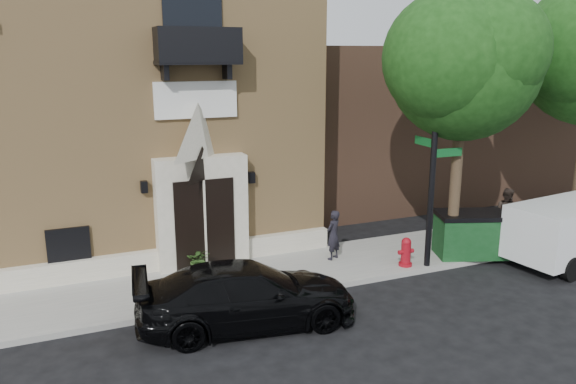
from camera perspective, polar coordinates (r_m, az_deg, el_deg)
name	(u,v)px	position (r m, az deg, el deg)	size (l,w,h in m)	color
ground	(270,301)	(14.57, -1.86, -11.01)	(120.00, 120.00, 0.00)	black
sidewalk	(284,272)	(16.16, -0.44, -8.14)	(42.00, 3.00, 0.15)	gray
church	(104,99)	(20.44, -18.18, 8.99)	(12.20, 11.01, 9.30)	tan
neighbour_building	(441,119)	(27.26, 15.25, 7.21)	(18.00, 8.00, 6.40)	brown
street_tree_left	(467,64)	(16.62, 17.77, 12.32)	(4.97, 4.38, 7.77)	#38281C
black_sedan	(247,295)	(13.14, -4.18, -10.40)	(2.06, 5.07, 1.47)	black
street_sign	(434,156)	(16.11, 14.58, 3.52)	(1.01, 1.01, 6.38)	black
fire_hydrant	(406,252)	(16.63, 11.89, -5.98)	(0.48, 0.39, 0.85)	maroon
dumpster	(471,234)	(17.89, 18.07, -4.06)	(2.33, 1.80, 1.35)	#0F3A17
planter	(199,260)	(16.01, -9.03, -6.85)	(0.65, 0.56, 0.72)	#3C6528
pedestrian_near	(333,235)	(16.75, 4.62, -4.37)	(0.55, 0.36, 1.50)	black
pedestrian_far	(506,213)	(20.03, 21.25, -1.96)	(0.82, 0.64, 1.68)	#312621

